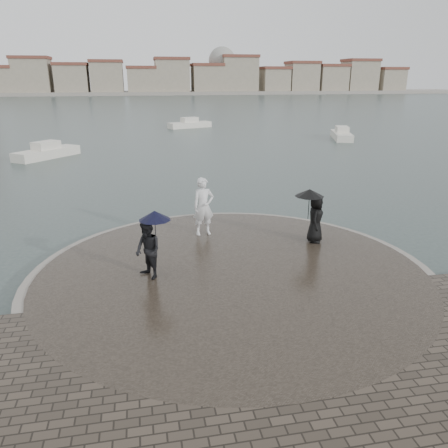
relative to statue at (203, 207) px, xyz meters
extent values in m
plane|color=#2B3835|center=(0.36, -6.95, -1.46)|extent=(400.00, 400.00, 0.00)
cylinder|color=gray|center=(0.36, -3.45, -1.30)|extent=(12.50, 12.50, 0.32)
cylinder|color=#2D261E|center=(0.36, -3.45, -1.28)|extent=(11.90, 11.90, 0.36)
imported|color=silver|center=(0.00, 0.00, 0.00)|extent=(0.87, 0.64, 2.19)
imported|color=black|center=(-2.17, -3.46, -0.23)|extent=(1.00, 1.06, 1.74)
cylinder|color=black|center=(-1.92, -3.36, 0.25)|extent=(0.02, 0.02, 0.90)
cone|color=black|center=(-1.92, -3.36, 0.80)|extent=(0.94, 0.94, 0.28)
imported|color=black|center=(3.83, -1.55, -0.23)|extent=(0.89, 1.01, 1.74)
cylinder|color=black|center=(3.58, -1.45, 0.20)|extent=(0.02, 0.02, 0.90)
cone|color=black|center=(3.58, -1.45, 0.72)|extent=(1.04, 1.04, 0.26)
cube|color=gray|center=(0.36, 156.05, -0.86)|extent=(260.00, 20.00, 1.20)
cube|color=#9F937E|center=(-36.64, 153.05, 4.54)|extent=(12.00, 10.00, 12.00)
cube|color=brown|center=(-36.64, 153.05, 11.04)|extent=(12.60, 10.60, 1.00)
cube|color=#9F937E|center=(-23.64, 153.05, 3.54)|extent=(11.00, 10.00, 10.00)
cube|color=brown|center=(-23.64, 153.05, 9.04)|extent=(11.60, 10.60, 1.00)
cube|color=#9F937E|center=(-11.64, 153.05, 4.04)|extent=(11.00, 10.00, 11.00)
cube|color=brown|center=(-11.64, 153.05, 10.04)|extent=(11.60, 10.60, 1.00)
cube|color=#9F937E|center=(0.36, 153.05, 3.04)|extent=(10.00, 10.00, 9.00)
cube|color=brown|center=(0.36, 153.05, 8.04)|extent=(10.60, 10.60, 1.00)
cube|color=#9F937E|center=(11.36, 153.05, 4.54)|extent=(12.00, 10.00, 12.00)
cube|color=brown|center=(11.36, 153.05, 11.04)|extent=(12.60, 10.60, 1.00)
cube|color=#9F937E|center=(24.36, 153.05, 3.54)|extent=(11.00, 10.00, 10.00)
cube|color=brown|center=(24.36, 153.05, 9.04)|extent=(11.60, 10.60, 1.00)
cube|color=#9F937E|center=(36.36, 153.05, 5.04)|extent=(13.00, 10.00, 13.00)
cube|color=brown|center=(36.36, 153.05, 12.04)|extent=(13.60, 10.60, 1.00)
cube|color=#9F937E|center=(50.36, 153.05, 3.04)|extent=(10.00, 10.00, 9.00)
cube|color=brown|center=(50.36, 153.05, 8.04)|extent=(10.60, 10.60, 1.00)
cube|color=#9F937E|center=(61.36, 153.05, 4.04)|extent=(11.00, 10.00, 11.00)
cube|color=brown|center=(61.36, 153.05, 10.04)|extent=(11.60, 10.60, 1.00)
cube|color=#9F937E|center=(73.36, 153.05, 3.54)|extent=(11.00, 10.00, 10.00)
cube|color=brown|center=(73.36, 153.05, 9.04)|extent=(11.60, 10.60, 1.00)
cube|color=#9F937E|center=(85.36, 153.05, 4.54)|extent=(12.00, 10.00, 12.00)
cube|color=brown|center=(85.36, 153.05, 11.04)|extent=(12.60, 10.60, 1.00)
cube|color=#9F937E|center=(98.36, 153.05, 3.04)|extent=(10.00, 10.00, 9.00)
cube|color=brown|center=(98.36, 153.05, 8.04)|extent=(10.60, 10.60, 1.00)
sphere|color=gray|center=(30.36, 155.05, 10.54)|extent=(10.00, 10.00, 10.00)
cube|color=silver|center=(4.29, 40.54, -1.21)|extent=(5.71, 3.49, 0.90)
cube|color=silver|center=(4.29, 40.54, -0.61)|extent=(2.30, 1.85, 0.90)
cube|color=silver|center=(18.38, 26.80, -1.21)|extent=(3.17, 5.73, 0.90)
cube|color=silver|center=(18.38, 26.80, -0.61)|extent=(1.74, 2.27, 0.90)
cube|color=silver|center=(-9.38, 20.95, -1.21)|extent=(4.68, 5.30, 0.90)
cube|color=silver|center=(-9.38, 20.95, -0.61)|extent=(2.19, 2.31, 0.90)
camera|label=1|loc=(-2.26, -15.54, 4.58)|focal=35.00mm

